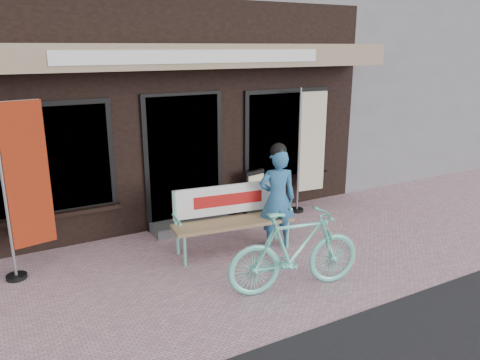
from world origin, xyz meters
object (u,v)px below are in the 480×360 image
bicycle (295,251)px  nobori_cream (310,149)px  person (277,197)px  bench (231,213)px  nobori_red (24,186)px  menu_stand (254,193)px

bicycle → nobori_cream: size_ratio=0.77×
person → nobori_cream: bearing=59.5°
bench → nobori_cream: bearing=29.7°
nobori_red → bicycle: bearing=-47.0°
bench → nobori_cream: (2.02, 0.83, 0.59)m
person → nobori_red: (-3.27, 0.80, 0.44)m
nobori_red → bench: bearing=-23.0°
bench → nobori_cream: 2.26m
nobori_red → menu_stand: nobori_red is taller
menu_stand → nobori_cream: bearing=-22.8°
person → bicycle: size_ratio=0.92×
menu_stand → nobori_red: bearing=173.8°
bench → bicycle: bicycle is taller
bicycle → menu_stand: 2.59m
bench → menu_stand: size_ratio=2.15×
nobori_red → menu_stand: bearing=-4.0°
person → nobori_cream: nobori_cream is taller
bench → bicycle: (0.12, -1.44, -0.04)m
menu_stand → bench: bearing=-147.7°
nobori_cream → menu_stand: 1.27m
bicycle → person: bearing=-12.8°
person → nobori_cream: (1.38, 1.08, 0.37)m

